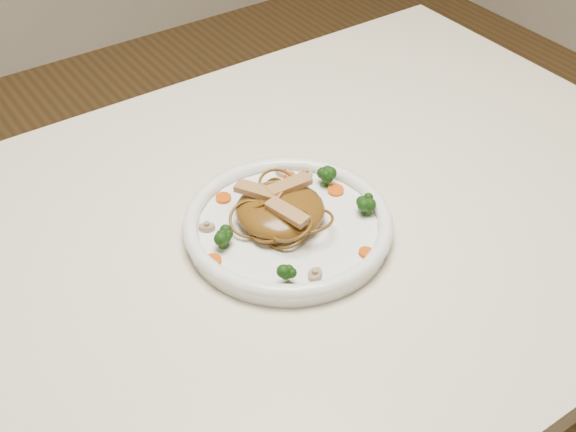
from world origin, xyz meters
TOP-DOWN VIEW (x-y plane):
  - table at (0.00, 0.00)m, footprint 1.20×0.80m
  - plate at (-0.01, -0.02)m, footprint 0.35×0.35m
  - noodle_mound at (-0.01, -0.00)m, footprint 0.13×0.13m
  - chicken_a at (0.01, 0.01)m, footprint 0.06×0.02m
  - chicken_b at (-0.03, 0.02)m, footprint 0.05×0.06m
  - chicken_c at (-0.02, -0.03)m, footprint 0.03×0.06m
  - broccoli_0 at (0.08, 0.02)m, footprint 0.04×0.04m
  - broccoli_1 at (-0.10, -0.00)m, footprint 0.03×0.03m
  - broccoli_2 at (-0.07, -0.11)m, footprint 0.03×0.03m
  - broccoli_3 at (0.09, -0.06)m, footprint 0.03×0.03m
  - carrot_0 at (0.05, 0.06)m, footprint 0.02×0.02m
  - carrot_1 at (-0.12, -0.02)m, footprint 0.03×0.03m
  - carrot_2 at (0.08, 0.00)m, footprint 0.03×0.03m
  - carrot_3 at (-0.05, 0.07)m, footprint 0.02×0.02m
  - carrot_4 at (0.04, -0.12)m, footprint 0.02×0.02m
  - mushroom_0 at (-0.03, -0.11)m, footprint 0.03×0.03m
  - mushroom_1 at (0.07, 0.05)m, footprint 0.04×0.04m
  - mushroom_2 at (-0.10, 0.03)m, footprint 0.03×0.03m
  - mushroom_3 at (0.05, 0.07)m, footprint 0.03×0.03m

SIDE VIEW (x-z plane):
  - table at x=0.00m, z-range 0.28..1.03m
  - plate at x=-0.01m, z-range 0.75..0.77m
  - carrot_0 at x=0.05m, z-range 0.77..0.77m
  - carrot_1 at x=-0.12m, z-range 0.77..0.77m
  - carrot_2 at x=0.08m, z-range 0.77..0.77m
  - carrot_3 at x=-0.05m, z-range 0.77..0.77m
  - carrot_4 at x=0.04m, z-range 0.77..0.77m
  - mushroom_0 at x=-0.03m, z-range 0.77..0.77m
  - mushroom_1 at x=0.07m, z-range 0.77..0.77m
  - mushroom_2 at x=-0.10m, z-range 0.77..0.77m
  - mushroom_3 at x=0.05m, z-range 0.77..0.77m
  - broccoli_3 at x=0.09m, z-range 0.77..0.80m
  - noodle_mound at x=-0.01m, z-range 0.76..0.80m
  - broccoli_1 at x=-0.10m, z-range 0.77..0.80m
  - broccoli_2 at x=-0.07m, z-range 0.77..0.80m
  - broccoli_0 at x=0.08m, z-range 0.77..0.80m
  - chicken_c at x=-0.02m, z-range 0.80..0.81m
  - chicken_a at x=0.01m, z-range 0.80..0.81m
  - chicken_b at x=-0.03m, z-range 0.80..0.81m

